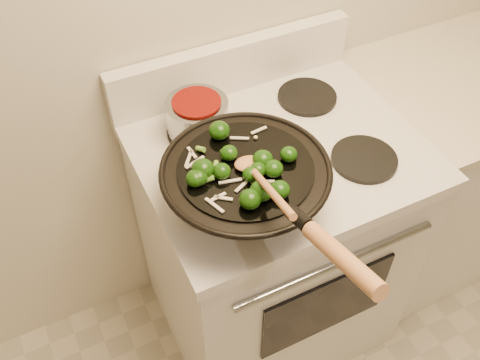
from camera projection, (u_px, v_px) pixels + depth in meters
name	position (u px, v px, depth m)	size (l,w,h in m)	color
stove	(272.00, 242.00, 1.82)	(0.78, 0.67, 1.08)	white
counter_unit	(445.00, 167.00, 2.08)	(0.81, 0.62, 0.91)	white
wok	(247.00, 184.00, 1.28)	(0.41, 0.68, 0.27)	black
stirfry	(241.00, 170.00, 1.21)	(0.27, 0.28, 0.05)	#133808
wooden_spoon	(259.00, 178.00, 1.17)	(0.08, 0.29, 0.13)	#B67747
saucepan	(198.00, 116.00, 1.48)	(0.17, 0.28, 0.10)	gray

